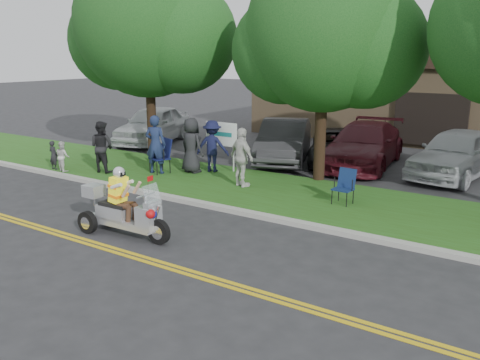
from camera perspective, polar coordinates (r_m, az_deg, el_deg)
The scene contains 24 objects.
ground at distance 11.05m, azimuth -9.89°, elevation -7.62°, with size 120.00×120.00×0.00m, color #28282B.
centerline_near at distance 10.67m, azimuth -12.05°, elevation -8.51°, with size 60.00×0.10×0.01m, color gold.
centerline_far at distance 10.77m, azimuth -11.44°, elevation -8.25°, with size 60.00×0.10×0.01m, color gold.
curb at distance 13.26m, azimuth -0.82°, elevation -3.41°, with size 60.00×0.25×0.12m, color #A8A89E.
grass_verge at distance 15.01m, azimuth 3.82°, elevation -1.36°, with size 60.00×4.00×0.10m, color #2A5015.
commercial_building at distance 26.93m, azimuth 22.77°, elevation 8.69°, with size 18.00×8.20×4.00m.
tree_left at distance 19.83m, azimuth -10.11°, elevation 16.21°, with size 6.62×5.40×7.78m.
tree_mid at distance 16.03m, azimuth 9.63°, elevation 15.29°, with size 5.88×4.80×7.05m.
business_sign at distance 17.44m, azimuth -2.10°, elevation 4.88°, with size 1.25×0.06×1.75m.
trike_scooter at distance 11.80m, azimuth -13.07°, elevation -3.50°, with size 2.44×0.82×1.60m.
lawn_chair_a at distance 17.30m, azimuth -8.64°, elevation 2.96°, with size 0.79×0.80×1.15m.
lawn_chair_b at distance 13.88m, azimuth 11.71°, elevation -0.44°, with size 0.53×0.55×0.94m.
spectator_adult_left at distance 17.17m, azimuth -9.46°, elevation 3.97°, with size 0.71×0.47×1.95m, color #1A2548.
spectator_adult_mid at distance 17.76m, azimuth -15.25°, elevation 3.62°, with size 0.84×0.66×1.73m, color black.
spectator_adult_right at distance 15.24m, azimuth 0.21°, elevation 2.56°, with size 1.05×0.44×1.79m, color silver.
spectator_chair_a at distance 17.23m, azimuth -3.12°, elevation 3.81°, with size 1.13×0.65×1.75m, color #141638.
spectator_chair_b at distance 17.14m, azimuth -5.47°, elevation 3.89°, with size 0.90×0.59×1.85m, color black.
child_left at distance 18.74m, azimuth -20.21°, elevation 2.64°, with size 0.37×0.24×1.00m, color black.
child_right at distance 18.33m, azimuth -19.28°, elevation 2.53°, with size 0.50×0.39×1.03m, color silver.
parked_car_far_left at distance 23.74m, azimuth -9.72°, elevation 6.15°, with size 1.99×4.96×1.69m, color silver.
parked_car_left at distance 19.41m, azimuth 4.98°, elevation 4.41°, with size 1.68×4.83×1.59m, color #2F2F32.
parked_car_mid at distance 19.28m, azimuth 11.15°, elevation 3.66°, with size 2.13×4.63×1.29m, color black.
parked_car_right at distance 19.12m, azimuth 13.72°, elevation 3.86°, with size 2.19×5.39×1.56m, color #4F121C.
parked_car_far_right at distance 18.31m, azimuth 23.18°, elevation 2.79°, with size 1.93×4.79×1.63m, color #B4B7BC.
Camera 1 is at (7.17, -7.37, 4.05)m, focal length 38.00 mm.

